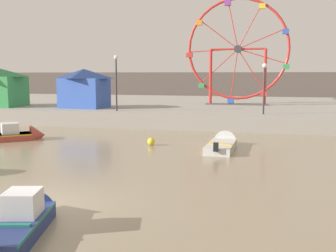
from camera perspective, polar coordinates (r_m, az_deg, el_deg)
ground_plane at (r=13.45m, az=-17.32°, el=-10.61°), size 240.00×240.00×0.00m
quay_promenade at (r=41.59m, az=4.46°, el=2.47°), size 110.00×24.81×1.23m
distant_town_skyline at (r=68.72m, az=8.23°, el=5.61°), size 140.00×3.00×4.40m
motorboat_pale_grey at (r=22.93m, az=7.73°, el=-2.45°), size 1.44×4.75×1.28m
motorboat_navy_blue at (r=11.59m, az=-19.26°, el=-11.89°), size 2.00×4.19×1.37m
motorboat_faded_red at (r=27.06m, az=-20.41°, el=-1.18°), size 4.06×3.74×1.56m
ferris_wheel_red_frame at (r=38.68m, az=9.75°, el=10.25°), size 9.48×1.20×9.80m
carnival_booth_blue_tent at (r=35.35m, az=-11.65°, el=5.28°), size 4.26×3.29×3.28m
promenade_lamp_near at (r=31.76m, az=-7.26°, el=7.08°), size 0.32×0.32×4.28m
promenade_lamp_far at (r=29.63m, az=13.32°, el=6.19°), size 0.32×0.32×3.60m
mooring_buoy_orange at (r=23.40m, az=-2.36°, el=-2.19°), size 0.44×0.44×0.44m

